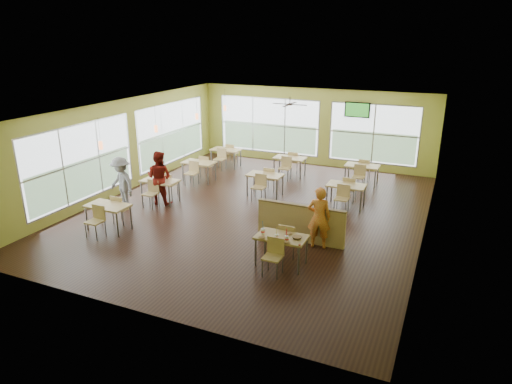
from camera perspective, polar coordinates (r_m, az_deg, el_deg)
room at (r=13.87m, az=-0.08°, el=3.80°), size 12.00×12.04×3.20m
window_bays at (r=17.71m, az=-3.93°, el=6.70°), size 9.24×10.24×2.38m
main_table at (r=10.88m, az=3.19°, el=-6.10°), size 1.22×1.52×0.87m
half_wall_divider at (r=12.18m, az=5.60°, el=-3.88°), size 2.40×0.14×1.04m
dining_tables at (r=16.05m, az=-1.04°, el=2.33°), size 6.92×8.72×0.87m
pendant_lights at (r=15.77m, az=-9.89°, el=8.56°), size 0.11×7.31×0.86m
ceiling_fan at (r=16.34m, az=4.25°, el=10.89°), size 1.25×1.25×0.29m
tv_backwall at (r=18.70m, az=12.55°, el=10.00°), size 1.00×0.07×0.60m
man_plaid at (r=11.79m, az=7.88°, el=-3.19°), size 0.67×0.51×1.65m
patron_maroon at (r=15.09m, az=-12.00°, el=1.79°), size 0.89×0.71×1.76m
patron_grey at (r=14.94m, az=-16.46°, el=1.09°), size 1.23×0.94×1.68m
cup_blue at (r=10.88m, az=0.87°, el=-4.93°), size 0.10×0.10×0.38m
cup_yellow at (r=10.62m, az=2.58°, el=-5.62°), size 0.10×0.10×0.34m
cup_red_near at (r=10.60m, az=3.81°, el=-5.72°), size 0.09×0.09×0.31m
cup_red_far at (r=10.53m, az=3.87°, el=-5.84°), size 0.10×0.10×0.35m
food_basket at (r=10.72m, az=5.16°, el=-5.68°), size 0.23×0.23×0.05m
ketchup_cup at (r=10.40m, az=5.47°, el=-6.58°), size 0.06×0.06×0.02m
wrapper_left at (r=10.69m, az=0.74°, el=-5.70°), size 0.19×0.17×0.04m
wrapper_mid at (r=10.92m, az=4.05°, el=-5.18°), size 0.20×0.19×0.05m
wrapper_right at (r=10.49m, az=3.93°, el=-6.29°), size 0.17×0.16×0.04m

